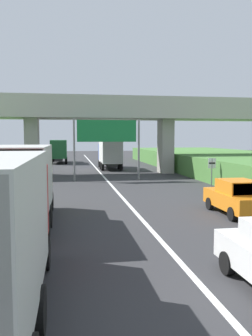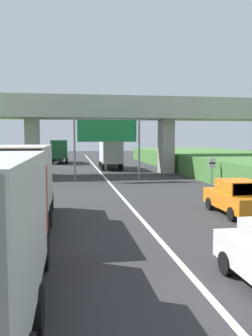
{
  "view_description": "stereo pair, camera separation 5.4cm",
  "coord_description": "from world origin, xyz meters",
  "px_view_note": "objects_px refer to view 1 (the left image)",
  "views": [
    {
      "loc": [
        -3.27,
        -0.15,
        3.76
      ],
      "look_at": [
        0.0,
        19.79,
        2.0
      ],
      "focal_mm": 37.06,
      "sensor_mm": 36.0,
      "label": 1
    },
    {
      "loc": [
        -3.21,
        -0.16,
        3.76
      ],
      "look_at": [
        0.0,
        19.79,
        2.0
      ],
      "focal_mm": 37.06,
      "sensor_mm": 36.0,
      "label": 2
    }
  ],
  "objects_px": {
    "overhead_highway_sign": "(107,135)",
    "construction_barrel_3": "(17,188)",
    "speed_limit_sign": "(212,168)",
    "truck_yellow": "(23,181)",
    "truck_green": "(59,150)",
    "truck_blue": "(110,153)",
    "car_orange": "(237,197)",
    "construction_barrel_2": "(4,202)"
  },
  "relations": [
    {
      "from": "truck_yellow",
      "to": "car_orange",
      "type": "height_order",
      "value": "truck_yellow"
    },
    {
      "from": "truck_yellow",
      "to": "construction_barrel_2",
      "type": "relative_size",
      "value": 8.11
    },
    {
      "from": "truck_blue",
      "to": "truck_green",
      "type": "bearing_deg",
      "value": 120.01
    },
    {
      "from": "overhead_highway_sign",
      "to": "speed_limit_sign",
      "type": "height_order",
      "value": "overhead_highway_sign"
    },
    {
      "from": "truck_yellow",
      "to": "truck_green",
      "type": "bearing_deg",
      "value": 89.31
    },
    {
      "from": "truck_blue",
      "to": "overhead_highway_sign",
      "type": "bearing_deg",
      "value": -97.69
    },
    {
      "from": "truck_yellow",
      "to": "truck_blue",
      "type": "xyz_separation_m",
      "value": [
        6.8,
        26.58,
        0.0
      ]
    },
    {
      "from": "overhead_highway_sign",
      "to": "construction_barrel_3",
      "type": "relative_size",
      "value": 6.53
    },
    {
      "from": "overhead_highway_sign",
      "to": "truck_green",
      "type": "height_order",
      "value": "overhead_highway_sign"
    },
    {
      "from": "construction_barrel_3",
      "to": "truck_yellow",
      "type": "bearing_deg",
      "value": -80.05
    },
    {
      "from": "speed_limit_sign",
      "to": "truck_yellow",
      "type": "distance_m",
      "value": 15.85
    },
    {
      "from": "overhead_highway_sign",
      "to": "construction_barrel_3",
      "type": "bearing_deg",
      "value": -135.45
    },
    {
      "from": "truck_blue",
      "to": "construction_barrel_3",
      "type": "relative_size",
      "value": 8.11
    },
    {
      "from": "truck_yellow",
      "to": "speed_limit_sign",
      "type": "bearing_deg",
      "value": 37.06
    },
    {
      "from": "truck_blue",
      "to": "construction_barrel_2",
      "type": "distance_m",
      "value": 24.72
    },
    {
      "from": "car_orange",
      "to": "construction_barrel_3",
      "type": "relative_size",
      "value": 4.56
    },
    {
      "from": "truck_yellow",
      "to": "construction_barrel_3",
      "type": "distance_m",
      "value": 8.69
    },
    {
      "from": "truck_yellow",
      "to": "truck_blue",
      "type": "height_order",
      "value": "same"
    },
    {
      "from": "truck_green",
      "to": "speed_limit_sign",
      "type": "bearing_deg",
      "value": -66.48
    },
    {
      "from": "overhead_highway_sign",
      "to": "construction_barrel_2",
      "type": "xyz_separation_m",
      "value": [
        -6.67,
        -11.75,
        -3.55
      ]
    },
    {
      "from": "overhead_highway_sign",
      "to": "speed_limit_sign",
      "type": "xyz_separation_m",
      "value": [
        7.4,
        -5.51,
        -2.53
      ]
    },
    {
      "from": "truck_blue",
      "to": "car_orange",
      "type": "xyz_separation_m",
      "value": [
        3.25,
        -26.12,
        -1.08
      ]
    },
    {
      "from": "truck_green",
      "to": "car_orange",
      "type": "height_order",
      "value": "truck_green"
    },
    {
      "from": "overhead_highway_sign",
      "to": "truck_yellow",
      "type": "distance_m",
      "value": 16.08
    },
    {
      "from": "truck_green",
      "to": "construction_barrel_2",
      "type": "bearing_deg",
      "value": -93.13
    },
    {
      "from": "truck_blue",
      "to": "truck_green",
      "type": "relative_size",
      "value": 1.0
    },
    {
      "from": "overhead_highway_sign",
      "to": "construction_barrel_3",
      "type": "xyz_separation_m",
      "value": [
        -6.72,
        -6.62,
        -3.55
      ]
    },
    {
      "from": "truck_green",
      "to": "construction_barrel_3",
      "type": "distance_m",
      "value": 29.22
    },
    {
      "from": "construction_barrel_2",
      "to": "construction_barrel_3",
      "type": "distance_m",
      "value": 5.13
    },
    {
      "from": "truck_green",
      "to": "car_orange",
      "type": "bearing_deg",
      "value": -75.5
    },
    {
      "from": "truck_green",
      "to": "truck_yellow",
      "type": "bearing_deg",
      "value": -90.69
    },
    {
      "from": "overhead_highway_sign",
      "to": "construction_barrel_2",
      "type": "distance_m",
      "value": 13.97
    },
    {
      "from": "overhead_highway_sign",
      "to": "construction_barrel_3",
      "type": "distance_m",
      "value": 10.08
    },
    {
      "from": "truck_yellow",
      "to": "car_orange",
      "type": "bearing_deg",
      "value": 2.59
    },
    {
      "from": "truck_yellow",
      "to": "car_orange",
      "type": "xyz_separation_m",
      "value": [
        10.05,
        0.46,
        -1.08
      ]
    },
    {
      "from": "overhead_highway_sign",
      "to": "construction_barrel_2",
      "type": "bearing_deg",
      "value": -119.57
    },
    {
      "from": "truck_green",
      "to": "construction_barrel_2",
      "type": "relative_size",
      "value": 8.11
    },
    {
      "from": "speed_limit_sign",
      "to": "construction_barrel_3",
      "type": "bearing_deg",
      "value": -175.51
    },
    {
      "from": "construction_barrel_3",
      "to": "construction_barrel_2",
      "type": "bearing_deg",
      "value": -89.36
    },
    {
      "from": "truck_yellow",
      "to": "construction_barrel_2",
      "type": "height_order",
      "value": "truck_yellow"
    },
    {
      "from": "car_orange",
      "to": "construction_barrel_2",
      "type": "xyz_separation_m",
      "value": [
        -11.47,
        2.86,
        -0.4
      ]
    },
    {
      "from": "speed_limit_sign",
      "to": "truck_yellow",
      "type": "relative_size",
      "value": 0.31
    }
  ]
}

